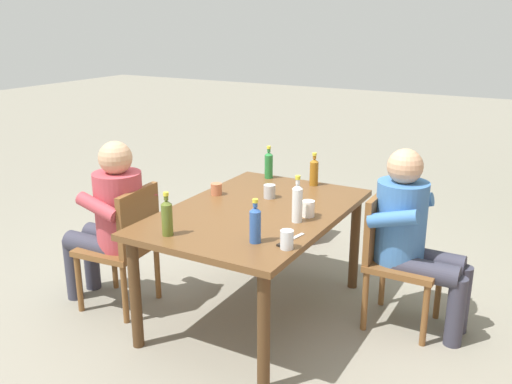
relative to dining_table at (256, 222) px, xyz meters
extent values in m
plane|color=gray|center=(0.00, 0.00, -0.66)|extent=(24.00, 24.00, 0.00)
cube|color=brown|center=(0.00, 0.00, 0.07)|extent=(1.56, 1.04, 0.04)
cylinder|color=#4C311A|center=(-0.70, -0.44, -0.31)|extent=(0.07, 0.07, 0.71)
cylinder|color=#4C311A|center=(0.70, -0.44, -0.31)|extent=(0.07, 0.07, 0.71)
cylinder|color=#4C311A|center=(-0.70, 0.44, -0.31)|extent=(0.07, 0.07, 0.71)
cylinder|color=#4C311A|center=(0.70, 0.44, -0.31)|extent=(0.07, 0.07, 0.71)
cube|color=brown|center=(-0.35, 0.90, -0.23)|extent=(0.44, 0.44, 0.04)
cube|color=brown|center=(-0.35, 0.70, 0.00)|extent=(0.42, 0.04, 0.42)
cylinder|color=brown|center=(-0.16, 1.09, -0.46)|extent=(0.04, 0.04, 0.41)
cylinder|color=brown|center=(-0.54, 1.09, -0.46)|extent=(0.04, 0.04, 0.41)
cylinder|color=brown|center=(-0.16, 0.71, -0.46)|extent=(0.04, 0.04, 0.41)
cylinder|color=brown|center=(-0.54, 0.71, -0.46)|extent=(0.04, 0.04, 0.41)
cube|color=brown|center=(0.35, -0.90, -0.23)|extent=(0.48, 0.48, 0.04)
cube|color=brown|center=(0.33, -0.70, 0.00)|extent=(0.42, 0.08, 0.42)
cylinder|color=brown|center=(0.18, -1.10, -0.46)|extent=(0.04, 0.04, 0.41)
cylinder|color=brown|center=(0.56, -1.07, -0.46)|extent=(0.04, 0.04, 0.41)
cylinder|color=brown|center=(0.15, -0.73, -0.46)|extent=(0.04, 0.04, 0.41)
cylinder|color=brown|center=(0.52, -0.69, -0.46)|extent=(0.04, 0.04, 0.41)
cylinder|color=#3D70B2|center=(-0.35, 0.85, 0.05)|extent=(0.32, 0.32, 0.52)
sphere|color=tan|center=(-0.35, 0.85, 0.40)|extent=(0.22, 0.22, 0.22)
cylinder|color=#383847|center=(-0.26, 1.05, -0.21)|extent=(0.14, 0.40, 0.14)
cylinder|color=#383847|center=(-0.26, 1.25, -0.44)|extent=(0.11, 0.11, 0.45)
cylinder|color=#3D70B2|center=(-0.16, 0.85, 0.12)|extent=(0.09, 0.31, 0.16)
cylinder|color=#383847|center=(-0.44, 1.05, -0.21)|extent=(0.14, 0.40, 0.14)
cylinder|color=#383847|center=(-0.44, 1.25, -0.44)|extent=(0.11, 0.11, 0.45)
cylinder|color=#3D70B2|center=(-0.54, 0.85, 0.12)|extent=(0.09, 0.31, 0.16)
cylinder|color=#B7424C|center=(0.35, -0.85, 0.05)|extent=(0.32, 0.32, 0.52)
sphere|color=tan|center=(0.35, -0.85, 0.40)|extent=(0.22, 0.22, 0.22)
cylinder|color=#383847|center=(0.26, -1.05, -0.21)|extent=(0.14, 0.40, 0.14)
cylinder|color=#383847|center=(0.26, -1.25, -0.44)|extent=(0.11, 0.11, 0.45)
cylinder|color=#B7424C|center=(0.16, -0.85, 0.12)|extent=(0.09, 0.31, 0.16)
cylinder|color=#383847|center=(0.44, -1.05, -0.21)|extent=(0.14, 0.40, 0.14)
cylinder|color=#383847|center=(0.44, -1.25, -0.44)|extent=(0.11, 0.11, 0.45)
cylinder|color=#B7424C|center=(0.54, -0.85, 0.12)|extent=(0.09, 0.31, 0.16)
cylinder|color=#996019|center=(-0.69, 0.10, 0.17)|extent=(0.06, 0.06, 0.18)
cone|color=#996019|center=(-0.69, 0.10, 0.27)|extent=(0.06, 0.06, 0.02)
cylinder|color=#996019|center=(-0.69, 0.10, 0.30)|extent=(0.03, 0.03, 0.02)
cylinder|color=yellow|center=(-0.69, 0.10, 0.32)|extent=(0.03, 0.03, 0.02)
cylinder|color=#287A38|center=(-0.70, -0.28, 0.18)|extent=(0.06, 0.06, 0.18)
cone|color=#287A38|center=(-0.70, -0.28, 0.28)|extent=(0.06, 0.06, 0.03)
cylinder|color=#287A38|center=(-0.70, -0.28, 0.31)|extent=(0.03, 0.03, 0.03)
cylinder|color=yellow|center=(-0.70, -0.28, 0.33)|extent=(0.03, 0.03, 0.02)
cylinder|color=#2D56A3|center=(0.48, 0.26, 0.18)|extent=(0.06, 0.06, 0.18)
cone|color=#2D56A3|center=(0.48, 0.26, 0.28)|extent=(0.06, 0.06, 0.03)
cylinder|color=#2D56A3|center=(0.48, 0.26, 0.31)|extent=(0.03, 0.03, 0.03)
cylinder|color=yellow|center=(0.48, 0.26, 0.33)|extent=(0.03, 0.03, 0.02)
cylinder|color=white|center=(0.07, 0.32, 0.19)|extent=(0.06, 0.06, 0.21)
cone|color=white|center=(0.07, 0.32, 0.31)|extent=(0.06, 0.06, 0.03)
cylinder|color=white|center=(0.07, 0.32, 0.34)|extent=(0.03, 0.03, 0.03)
cylinder|color=yellow|center=(0.07, 0.32, 0.37)|extent=(0.03, 0.03, 0.02)
cylinder|color=#566623|center=(0.63, -0.22, 0.18)|extent=(0.06, 0.06, 0.18)
cone|color=#566623|center=(0.63, -0.22, 0.28)|extent=(0.06, 0.06, 0.03)
cylinder|color=#566623|center=(0.63, -0.22, 0.31)|extent=(0.03, 0.03, 0.03)
cylinder|color=yellow|center=(0.63, -0.22, 0.33)|extent=(0.03, 0.03, 0.02)
cylinder|color=silver|center=(0.47, 0.45, 0.14)|extent=(0.07, 0.07, 0.10)
cylinder|color=#BC6B47|center=(-0.14, -0.40, 0.13)|extent=(0.08, 0.08, 0.08)
cylinder|color=white|center=(-0.05, 0.35, 0.14)|extent=(0.08, 0.08, 0.10)
cylinder|color=#B2B7BC|center=(-0.26, -0.04, 0.13)|extent=(0.08, 0.08, 0.09)
cube|color=silver|center=(0.33, 0.43, 0.09)|extent=(0.18, 0.05, 0.01)
cube|color=black|center=(0.44, 0.41, 0.09)|extent=(0.08, 0.03, 0.01)
cube|color=maroon|center=(-1.37, -0.27, -0.43)|extent=(0.31, 0.15, 0.47)
cube|color=maroon|center=(-1.37, -0.37, -0.51)|extent=(0.21, 0.06, 0.21)
cube|color=maroon|center=(-1.42, -0.49, -0.43)|extent=(0.29, 0.18, 0.48)
cube|color=maroon|center=(-1.42, -0.62, -0.51)|extent=(0.20, 0.06, 0.21)
camera|label=1|loc=(3.00, 1.68, 1.28)|focal=39.54mm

